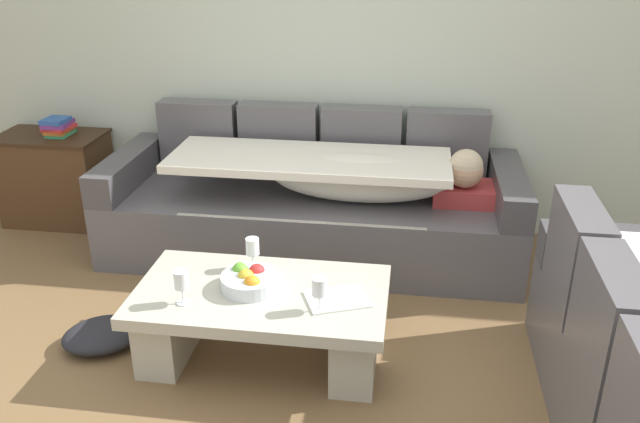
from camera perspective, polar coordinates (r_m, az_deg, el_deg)
The scene contains 12 objects.
ground_plane at distance 3.02m, azimuth -5.34°, elevation -17.41°, with size 14.00×14.00×0.00m, color brown.
back_wall at distance 4.44m, azimuth 0.55°, elevation 15.54°, with size 9.00×0.10×2.70m, color beige.
couch_along_wall at distance 4.21m, azimuth -0.07°, elevation 0.56°, with size 2.59×0.92×0.88m.
coffee_table at distance 3.23m, azimuth -5.05°, elevation -8.96°, with size 1.20×0.68×0.38m.
fruit_bowl at distance 3.16m, azimuth -6.09°, elevation -5.92°, with size 0.28×0.28×0.10m.
wine_glass_near_left at distance 3.06m, azimuth -11.90°, elevation -5.91°, with size 0.07×0.07×0.17m.
wine_glass_near_right at distance 2.94m, azimuth -0.06°, elevation -6.65°, with size 0.07×0.07×0.17m.
wine_glass_far_back at distance 3.30m, azimuth -5.86°, elevation -3.14°, with size 0.07×0.07×0.17m.
open_magazine at distance 3.07m, azimuth 1.51°, elevation -7.58°, with size 0.28×0.21×0.01m, color white.
side_cabinet at distance 5.03m, azimuth -21.85°, elevation 2.68°, with size 0.72×0.44×0.64m.
book_stack_on_cabinet at distance 4.88m, azimuth -21.70°, elevation 6.84°, with size 0.18×0.23×0.12m.
crumpled_garment at distance 3.58m, azimuth -18.27°, elevation -10.09°, with size 0.40×0.32×0.12m, color #232328.
Camera 1 is at (0.59, -2.20, 1.98)m, focal length 37.00 mm.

